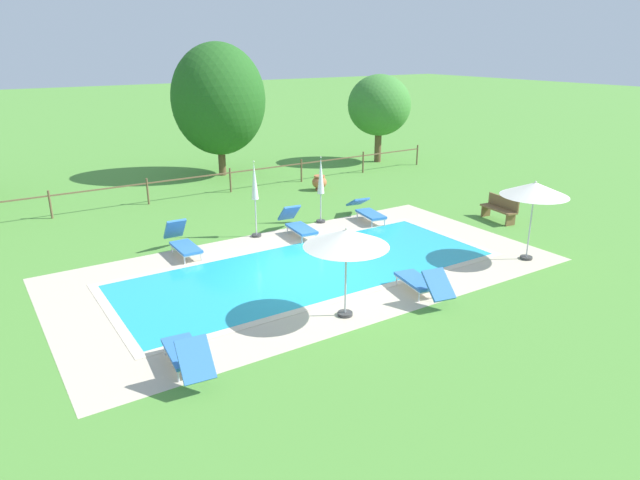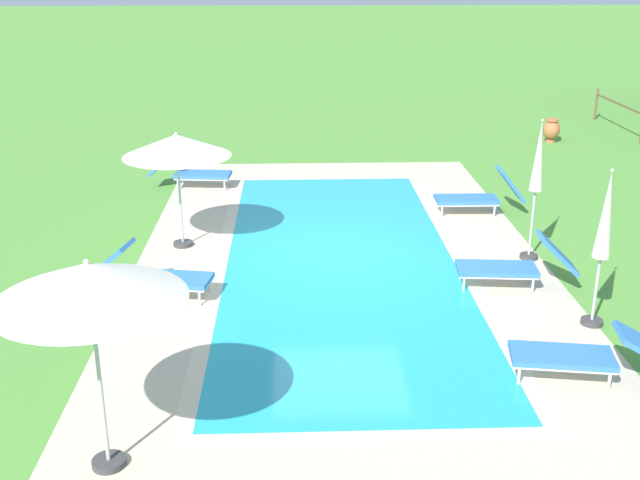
{
  "view_description": "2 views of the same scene",
  "coord_description": "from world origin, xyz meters",
  "px_view_note": "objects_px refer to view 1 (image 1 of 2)",
  "views": [
    {
      "loc": [
        -7.89,
        -12.69,
        6.06
      ],
      "look_at": [
        0.69,
        0.5,
        0.6
      ],
      "focal_mm": 31.82,
      "sensor_mm": 36.0,
      "label": 1
    },
    {
      "loc": [
        12.76,
        -0.85,
        5.09
      ],
      "look_at": [
        0.38,
        -0.38,
        0.53
      ],
      "focal_mm": 42.97,
      "sensor_mm": 36.0,
      "label": 2
    }
  ],
  "objects_px": {
    "sun_lounger_north_end": "(423,282)",
    "tree_west_mid": "(379,105)",
    "patio_umbrella_closed_row_west": "(321,181)",
    "patio_umbrella_closed_row_mid_west": "(255,188)",
    "patio_umbrella_open_foreground": "(535,190)",
    "sun_lounger_north_near_steps": "(183,242)",
    "sun_lounger_north_far": "(367,211)",
    "tree_far_west": "(219,99)",
    "patio_umbrella_open_by_bench": "(346,238)",
    "wooden_bench_lawn_side": "(500,208)",
    "sun_lounger_south_near_corner": "(298,224)",
    "sun_lounger_north_mid": "(187,354)",
    "terracotta_urn_near_fence": "(319,182)"
  },
  "relations": [
    {
      "from": "sun_lounger_north_end",
      "to": "tree_west_mid",
      "type": "xyz_separation_m",
      "value": [
        9.9,
        14.24,
        2.61
      ]
    },
    {
      "from": "patio_umbrella_closed_row_west",
      "to": "patio_umbrella_closed_row_mid_west",
      "type": "xyz_separation_m",
      "value": [
        -2.65,
        -0.16,
        0.13
      ]
    },
    {
      "from": "patio_umbrella_open_foreground",
      "to": "patio_umbrella_closed_row_mid_west",
      "type": "bearing_deg",
      "value": 132.77
    },
    {
      "from": "sun_lounger_north_near_steps",
      "to": "patio_umbrella_closed_row_mid_west",
      "type": "distance_m",
      "value": 2.94
    },
    {
      "from": "patio_umbrella_closed_row_mid_west",
      "to": "sun_lounger_north_near_steps",
      "type": "bearing_deg",
      "value": -173.33
    },
    {
      "from": "sun_lounger_north_far",
      "to": "tree_far_west",
      "type": "distance_m",
      "value": 10.41
    },
    {
      "from": "patio_umbrella_closed_row_west",
      "to": "tree_far_west",
      "type": "height_order",
      "value": "tree_far_west"
    },
    {
      "from": "sun_lounger_north_far",
      "to": "patio_umbrella_open_by_bench",
      "type": "distance_m",
      "value": 7.87
    },
    {
      "from": "patio_umbrella_closed_row_west",
      "to": "wooden_bench_lawn_side",
      "type": "distance_m",
      "value": 6.54
    },
    {
      "from": "sun_lounger_south_near_corner",
      "to": "patio_umbrella_open_foreground",
      "type": "height_order",
      "value": "patio_umbrella_open_foreground"
    },
    {
      "from": "sun_lounger_north_mid",
      "to": "patio_umbrella_open_by_bench",
      "type": "relative_size",
      "value": 0.9
    },
    {
      "from": "patio_umbrella_open_foreground",
      "to": "patio_umbrella_closed_row_west",
      "type": "height_order",
      "value": "patio_umbrella_closed_row_west"
    },
    {
      "from": "sun_lounger_north_end",
      "to": "patio_umbrella_open_foreground",
      "type": "height_order",
      "value": "patio_umbrella_open_foreground"
    },
    {
      "from": "patio_umbrella_closed_row_west",
      "to": "patio_umbrella_closed_row_mid_west",
      "type": "distance_m",
      "value": 2.66
    },
    {
      "from": "sun_lounger_north_far",
      "to": "tree_west_mid",
      "type": "relative_size",
      "value": 0.47
    },
    {
      "from": "sun_lounger_south_near_corner",
      "to": "tree_west_mid",
      "type": "xyz_separation_m",
      "value": [
        10.06,
        8.38,
        2.6
      ]
    },
    {
      "from": "sun_lounger_north_far",
      "to": "sun_lounger_south_near_corner",
      "type": "relative_size",
      "value": 1.08
    },
    {
      "from": "patio_umbrella_open_foreground",
      "to": "patio_umbrella_closed_row_mid_west",
      "type": "distance_m",
      "value": 8.52
    },
    {
      "from": "patio_umbrella_open_by_bench",
      "to": "sun_lounger_north_near_steps",
      "type": "bearing_deg",
      "value": 106.17
    },
    {
      "from": "sun_lounger_north_end",
      "to": "sun_lounger_north_far",
      "type": "bearing_deg",
      "value": 64.71
    },
    {
      "from": "sun_lounger_south_near_corner",
      "to": "terracotta_urn_near_fence",
      "type": "relative_size",
      "value": 3.03
    },
    {
      "from": "sun_lounger_north_mid",
      "to": "sun_lounger_south_near_corner",
      "type": "distance_m",
      "value": 8.54
    },
    {
      "from": "patio_umbrella_open_foreground",
      "to": "patio_umbrella_open_by_bench",
      "type": "relative_size",
      "value": 1.09
    },
    {
      "from": "wooden_bench_lawn_side",
      "to": "sun_lounger_south_near_corner",
      "type": "bearing_deg",
      "value": 159.9
    },
    {
      "from": "sun_lounger_south_near_corner",
      "to": "wooden_bench_lawn_side",
      "type": "xyz_separation_m",
      "value": [
        6.96,
        -2.55,
        0.08
      ]
    },
    {
      "from": "sun_lounger_north_near_steps",
      "to": "tree_west_mid",
      "type": "bearing_deg",
      "value": 30.05
    },
    {
      "from": "terracotta_urn_near_fence",
      "to": "tree_far_west",
      "type": "bearing_deg",
      "value": 114.13
    },
    {
      "from": "sun_lounger_south_near_corner",
      "to": "patio_umbrella_closed_row_mid_west",
      "type": "bearing_deg",
      "value": 152.51
    },
    {
      "from": "sun_lounger_south_near_corner",
      "to": "patio_umbrella_closed_row_west",
      "type": "relative_size",
      "value": 0.83
    },
    {
      "from": "patio_umbrella_closed_row_west",
      "to": "tree_west_mid",
      "type": "distance_m",
      "value": 11.59
    },
    {
      "from": "sun_lounger_south_near_corner",
      "to": "tree_west_mid",
      "type": "height_order",
      "value": "tree_west_mid"
    },
    {
      "from": "tree_far_west",
      "to": "tree_west_mid",
      "type": "distance_m",
      "value": 8.56
    },
    {
      "from": "patio_umbrella_open_foreground",
      "to": "tree_far_west",
      "type": "distance_m",
      "value": 15.86
    },
    {
      "from": "sun_lounger_north_near_steps",
      "to": "sun_lounger_south_near_corner",
      "type": "bearing_deg",
      "value": -4.84
    },
    {
      "from": "patio_umbrella_open_by_bench",
      "to": "tree_far_west",
      "type": "distance_m",
      "value": 16.14
    },
    {
      "from": "patio_umbrella_open_foreground",
      "to": "patio_umbrella_closed_row_west",
      "type": "relative_size",
      "value": 1.0
    },
    {
      "from": "sun_lounger_north_far",
      "to": "terracotta_urn_near_fence",
      "type": "height_order",
      "value": "sun_lounger_north_far"
    },
    {
      "from": "patio_umbrella_open_foreground",
      "to": "patio_umbrella_closed_row_mid_west",
      "type": "xyz_separation_m",
      "value": [
        -5.78,
        6.25,
        -0.47
      ]
    },
    {
      "from": "sun_lounger_north_mid",
      "to": "tree_far_west",
      "type": "bearing_deg",
      "value": 63.99
    },
    {
      "from": "patio_umbrella_open_by_bench",
      "to": "wooden_bench_lawn_side",
      "type": "height_order",
      "value": "patio_umbrella_open_by_bench"
    },
    {
      "from": "patio_umbrella_closed_row_mid_west",
      "to": "sun_lounger_north_end",
      "type": "bearing_deg",
      "value": -77.99
    },
    {
      "from": "sun_lounger_north_end",
      "to": "patio_umbrella_open_by_bench",
      "type": "height_order",
      "value": "patio_umbrella_open_by_bench"
    },
    {
      "from": "sun_lounger_north_mid",
      "to": "tree_west_mid",
      "type": "relative_size",
      "value": 0.42
    },
    {
      "from": "patio_umbrella_open_foreground",
      "to": "sun_lounger_north_end",
      "type": "bearing_deg",
      "value": -176.81
    },
    {
      "from": "patio_umbrella_open_by_bench",
      "to": "terracotta_urn_near_fence",
      "type": "height_order",
      "value": "patio_umbrella_open_by_bench"
    },
    {
      "from": "wooden_bench_lawn_side",
      "to": "patio_umbrella_closed_row_west",
      "type": "bearing_deg",
      "value": 148.87
    },
    {
      "from": "patio_umbrella_closed_row_mid_west",
      "to": "tree_west_mid",
      "type": "distance_m",
      "value": 13.75
    },
    {
      "from": "patio_umbrella_open_foreground",
      "to": "terracotta_urn_near_fence",
      "type": "distance_m",
      "value": 10.56
    },
    {
      "from": "patio_umbrella_closed_row_west",
      "to": "tree_far_west",
      "type": "bearing_deg",
      "value": 88.51
    },
    {
      "from": "patio_umbrella_closed_row_west",
      "to": "patio_umbrella_closed_row_mid_west",
      "type": "relative_size",
      "value": 0.93
    }
  ]
}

